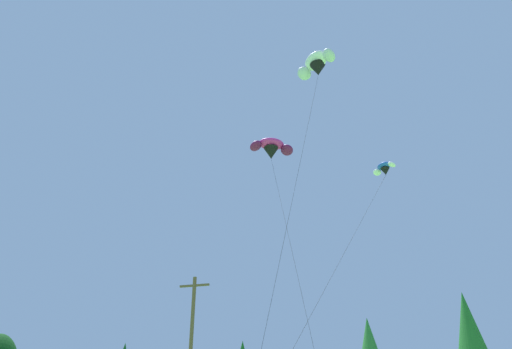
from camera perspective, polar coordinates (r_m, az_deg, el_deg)
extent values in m
cone|color=#236628|center=(45.98, 24.31, -18.24)|extent=(4.37, 4.37, 9.32)
cube|color=brown|center=(35.02, -7.32, -12.94)|extent=(2.20, 0.14, 0.14)
ellipsoid|color=white|center=(35.98, 7.14, 13.25)|extent=(2.40, 2.26, 1.21)
ellipsoid|color=silver|center=(35.12, 8.67, 13.81)|extent=(1.34, 1.51, 1.34)
ellipsoid|color=silver|center=(36.41, 5.75, 11.85)|extent=(1.47, 1.41, 1.34)
cone|color=black|center=(35.55, 7.36, 12.22)|extent=(1.58, 1.58, 0.97)
cylinder|color=black|center=(26.16, 4.28, -3.30)|extent=(3.14, 7.69, 22.82)
ellipsoid|color=#D12893|center=(39.83, 1.84, 3.63)|extent=(2.55, 2.30, 0.91)
ellipsoid|color=#66144C|center=(40.00, 3.68, 2.91)|extent=(1.57, 1.59, 1.13)
ellipsoid|color=#66144C|center=(39.33, -0.02, 3.42)|extent=(1.52, 1.49, 1.13)
cone|color=black|center=(39.53, 1.80, 2.52)|extent=(1.63, 1.63, 1.03)
cylinder|color=black|center=(28.93, 4.32, -9.19)|extent=(5.30, 12.73, 20.40)
ellipsoid|color=blue|center=(38.73, 14.95, 0.98)|extent=(1.46, 1.44, 0.56)
ellipsoid|color=white|center=(38.19, 15.81, 1.15)|extent=(0.92, 0.88, 0.68)
ellipsoid|color=white|center=(39.08, 14.18, 0.25)|extent=(0.90, 0.92, 0.68)
cone|color=black|center=(38.57, 15.11, 0.33)|extent=(0.98, 0.98, 0.59)
cylinder|color=black|center=(28.34, 9.81, -10.31)|extent=(7.05, 14.76, 17.81)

